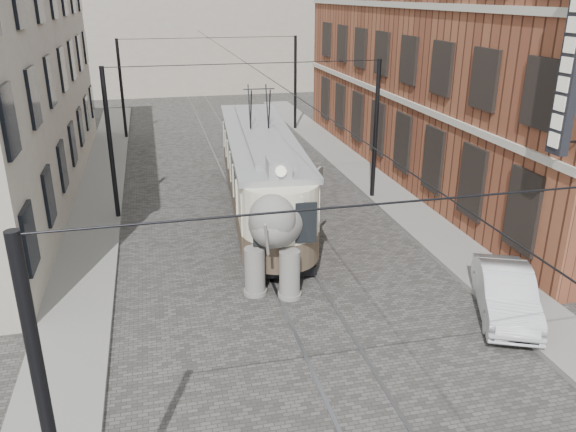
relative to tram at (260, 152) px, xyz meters
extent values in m
plane|color=#494643|center=(-0.15, -5.66, -2.54)|extent=(120.00, 120.00, 0.00)
cube|color=slate|center=(5.85, -5.66, -2.46)|extent=(2.00, 60.00, 0.15)
cube|color=slate|center=(-6.65, -5.66, -2.46)|extent=(2.00, 60.00, 0.15)
cube|color=brown|center=(10.85, 3.34, 3.46)|extent=(8.00, 26.00, 12.00)
cube|color=gray|center=(-0.15, 34.34, 4.46)|extent=(28.00, 10.00, 14.00)
imported|color=#BBBBC0|center=(5.11, -9.72, -1.88)|extent=(2.88, 4.23, 1.32)
camera|label=1|loc=(-4.11, -22.17, 5.95)|focal=35.99mm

